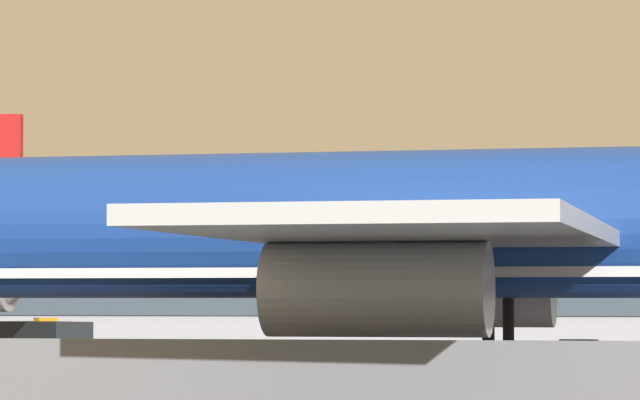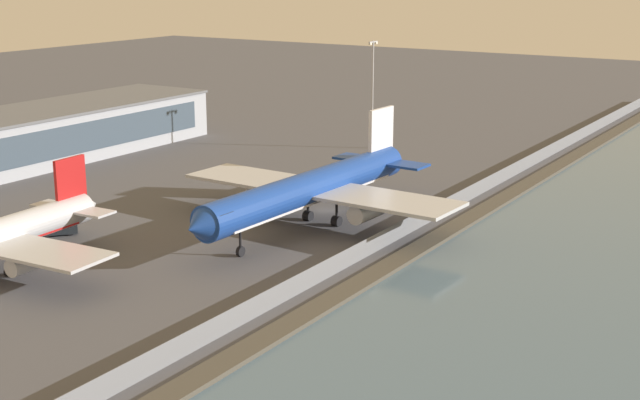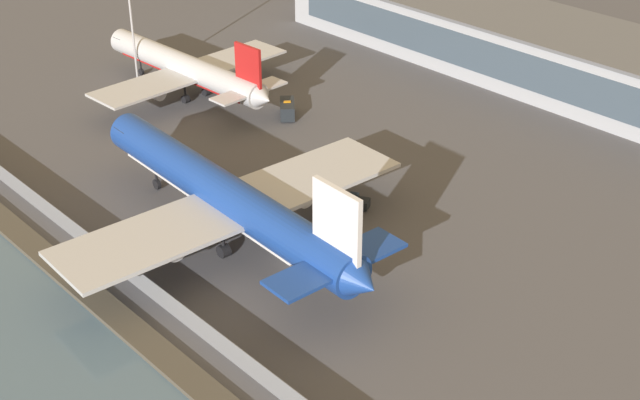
{
  "view_description": "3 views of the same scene",
  "coord_description": "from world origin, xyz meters",
  "px_view_note": "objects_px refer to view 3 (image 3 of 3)",
  "views": [
    {
      "loc": [
        -0.93,
        -62.36,
        3.45
      ],
      "look_at": [
        -12.28,
        -0.94,
        6.72
      ],
      "focal_mm": 105.0,
      "sensor_mm": 36.0,
      "label": 1
    },
    {
      "loc": [
        -110.73,
        -68.56,
        36.1
      ],
      "look_at": [
        -5.9,
        -2.48,
        3.3
      ],
      "focal_mm": 50.0,
      "sensor_mm": 36.0,
      "label": 2
    },
    {
      "loc": [
        63.12,
        -54.15,
        54.49
      ],
      "look_at": [
        -1.56,
        4.86,
        5.22
      ],
      "focal_mm": 50.0,
      "sensor_mm": 36.0,
      "label": 3
    }
  ],
  "objects_px": {
    "passenger_jet_silver": "(187,68)",
    "baggage_tug": "(356,202)",
    "cargo_jet_blue": "(228,197)",
    "ops_van": "(287,109)"
  },
  "relations": [
    {
      "from": "passenger_jet_silver",
      "to": "baggage_tug",
      "type": "relative_size",
      "value": 11.03
    },
    {
      "from": "cargo_jet_blue",
      "to": "baggage_tug",
      "type": "bearing_deg",
      "value": 74.36
    },
    {
      "from": "cargo_jet_blue",
      "to": "baggage_tug",
      "type": "relative_size",
      "value": 13.94
    },
    {
      "from": "baggage_tug",
      "to": "cargo_jet_blue",
      "type": "bearing_deg",
      "value": -105.64
    },
    {
      "from": "passenger_jet_silver",
      "to": "ops_van",
      "type": "height_order",
      "value": "passenger_jet_silver"
    },
    {
      "from": "ops_van",
      "to": "baggage_tug",
      "type": "bearing_deg",
      "value": -23.61
    },
    {
      "from": "passenger_jet_silver",
      "to": "cargo_jet_blue",
      "type": "bearing_deg",
      "value": -28.88
    },
    {
      "from": "ops_van",
      "to": "cargo_jet_blue",
      "type": "bearing_deg",
      "value": -51.39
    },
    {
      "from": "cargo_jet_blue",
      "to": "baggage_tug",
      "type": "distance_m",
      "value": 17.27
    },
    {
      "from": "baggage_tug",
      "to": "ops_van",
      "type": "distance_m",
      "value": 28.88
    }
  ]
}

